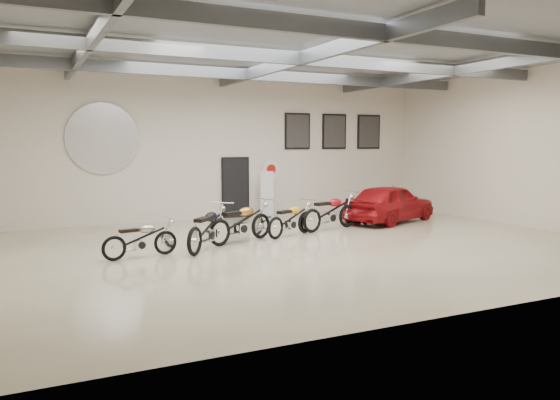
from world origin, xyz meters
name	(u,v)px	position (x,y,z in m)	size (l,w,h in m)	color
floor	(300,247)	(0.00, 0.00, 0.00)	(16.00, 12.00, 0.01)	beige
ceiling	(301,48)	(0.00, 0.00, 5.00)	(16.00, 12.00, 0.01)	slate
back_wall	(221,148)	(0.00, 6.00, 2.50)	(16.00, 0.02, 5.00)	beige
right_wall	(525,148)	(8.00, 0.00, 2.50)	(0.02, 12.00, 5.00)	beige
ceiling_beams	(301,59)	(0.00, 0.00, 4.75)	(15.80, 11.80, 0.32)	#53565A
door	(235,188)	(0.50, 5.95, 1.05)	(0.92, 0.08, 2.10)	black
logo_plaque	(103,139)	(-4.00, 5.95, 2.80)	(2.30, 0.06, 1.16)	silver
poster_left	(297,131)	(3.00, 5.96, 3.10)	(1.05, 0.08, 1.35)	black
poster_mid	(334,132)	(4.60, 5.96, 3.10)	(1.05, 0.08, 1.35)	black
poster_right	(369,132)	(6.20, 5.96, 3.10)	(1.05, 0.08, 1.35)	black
oil_sign	(271,169)	(1.90, 5.95, 1.70)	(0.72, 0.10, 0.72)	white
banner_stand	(267,193)	(1.53, 5.50, 0.86)	(0.47, 0.19, 1.73)	white
motorcycle_silver	(140,238)	(-3.98, 0.43, 0.46)	(1.78, 0.55, 0.93)	silver
motorcycle_black	(208,228)	(-2.27, 0.62, 0.57)	(2.18, 0.68, 1.13)	silver
motorcycle_gold	(241,221)	(-1.13, 1.27, 0.57)	(2.18, 0.68, 1.14)	silver
motorcycle_yellow	(291,219)	(0.51, 1.55, 0.51)	(1.95, 0.61, 1.02)	silver
motorcycle_red	(330,211)	(2.10, 2.01, 0.58)	(2.24, 0.69, 1.16)	silver
go_kart	(376,214)	(4.32, 2.75, 0.28)	(1.54, 0.70, 0.56)	navy
vintage_car	(390,203)	(4.81, 2.62, 0.65)	(3.80, 1.53, 1.29)	#9C0E13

